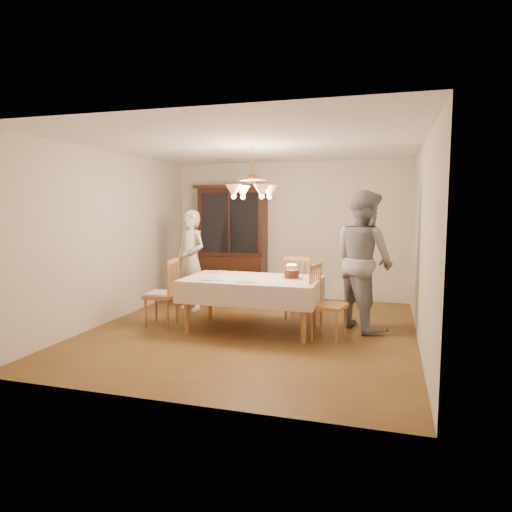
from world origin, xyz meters
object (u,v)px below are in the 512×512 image
(chair_far_side, at_px, (300,291))
(elderly_woman, at_px, (191,260))
(dining_table, at_px, (252,283))
(china_hutch, at_px, (232,243))
(birthday_cake, at_px, (291,275))

(chair_far_side, xyz_separation_m, elderly_woman, (-1.91, 0.08, 0.41))
(dining_table, distance_m, china_hutch, 2.53)
(dining_table, bearing_deg, chair_far_side, 60.10)
(chair_far_side, bearing_deg, elderly_woman, 177.55)
(china_hutch, height_order, birthday_cake, china_hutch)
(chair_far_side, distance_m, birthday_cake, 0.90)
(birthday_cake, bearing_deg, dining_table, -171.52)
(chair_far_side, height_order, birthday_cake, chair_far_side)
(china_hutch, xyz_separation_m, birthday_cake, (1.63, -2.17, -0.22))
(chair_far_side, relative_size, birthday_cake, 3.33)
(dining_table, xyz_separation_m, chair_far_side, (0.52, 0.90, -0.24))
(dining_table, xyz_separation_m, elderly_woman, (-1.39, 0.98, 0.17))
(dining_table, relative_size, birthday_cake, 6.33)
(chair_far_side, bearing_deg, china_hutch, 139.72)
(birthday_cake, bearing_deg, chair_far_side, 92.43)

